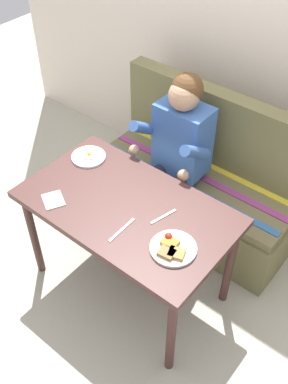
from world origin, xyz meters
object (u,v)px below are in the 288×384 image
(couch, at_px, (199,186))
(table, at_px, (127,215))
(knife, at_px, (122,230))
(fork, at_px, (163,216))
(napkin, at_px, (53,200))
(plate_eggs, at_px, (89,157))
(plate_breakfast, at_px, (173,248))
(person, at_px, (176,146))

(couch, bearing_deg, table, -90.00)
(table, xyz_separation_m, knife, (0.10, -0.16, 0.08))
(fork, bearing_deg, couch, 121.25)
(couch, distance_m, napkin, 1.13)
(table, height_order, knife, knife)
(plate_eggs, bearing_deg, table, -20.00)
(plate_eggs, bearing_deg, napkin, -74.31)
(couch, bearing_deg, knife, -83.84)
(plate_breakfast, relative_size, knife, 1.19)
(knife, bearing_deg, napkin, -171.46)
(table, distance_m, fork, 0.23)
(couch, height_order, napkin, couch)
(fork, bearing_deg, person, 134.51)
(table, height_order, couch, couch)
(person, bearing_deg, fork, -60.18)
(table, bearing_deg, couch, 90.00)
(napkin, bearing_deg, person, 73.15)
(fork, relative_size, knife, 0.85)
(table, relative_size, fork, 7.06)
(couch, distance_m, plate_eggs, 0.86)
(napkin, distance_m, fork, 0.62)
(table, xyz_separation_m, plate_breakfast, (0.38, -0.10, 0.10))
(plate_eggs, bearing_deg, knife, -30.18)
(person, relative_size, plate_breakfast, 5.09)
(table, relative_size, knife, 6.00)
(couch, height_order, plate_eggs, couch)
(couch, bearing_deg, plate_eggs, -127.19)
(napkin, xyz_separation_m, fork, (0.55, 0.29, -0.00))
(plate_breakfast, height_order, fork, plate_breakfast)
(napkin, relative_size, knife, 0.65)
(table, distance_m, knife, 0.20)
(napkin, bearing_deg, couch, 70.96)
(knife, bearing_deg, plate_eggs, 148.89)
(person, bearing_deg, plate_breakfast, -55.07)
(plate_eggs, relative_size, fork, 1.25)
(plate_eggs, bearing_deg, person, 49.70)
(person, bearing_deg, knife, -75.41)
(couch, height_order, fork, couch)
(napkin, bearing_deg, fork, 27.47)
(person, bearing_deg, napkin, -106.85)
(plate_breakfast, distance_m, knife, 0.29)
(plate_breakfast, xyz_separation_m, plate_eggs, (-0.84, 0.26, -0.01))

